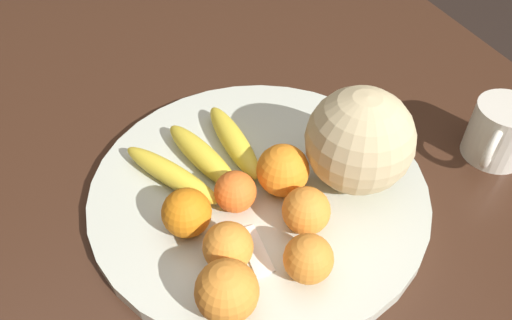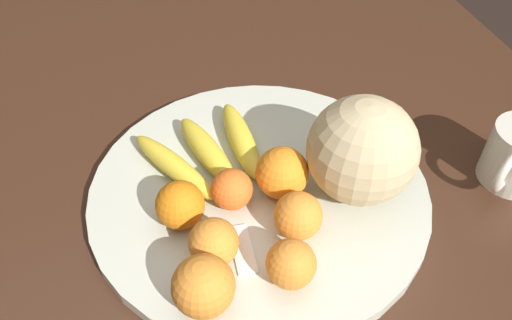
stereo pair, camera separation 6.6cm
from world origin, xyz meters
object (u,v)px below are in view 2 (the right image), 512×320
Objects in this scene: fruit_bowl at (256,189)px; orange_back_right at (203,286)px; melon at (362,150)px; banana_bunch at (210,152)px; orange_top_small at (180,205)px; orange_mid_center at (294,263)px; orange_front_left at (298,216)px; produce_tag at (243,249)px; kitchen_table at (253,209)px; orange_front_right at (214,243)px; orange_back_left at (282,173)px; orange_side_extra at (232,189)px.

orange_back_right is (0.16, -0.10, 0.04)m from fruit_bowl.
melon reaches higher than banana_bunch.
melon is 0.22m from banana_bunch.
orange_mid_center is at bearing 45.03° from orange_top_small.
orange_top_small reaches higher than orange_front_left.
produce_tag is (0.06, 0.07, -0.03)m from orange_top_small.
kitchen_table is 0.18m from orange_front_left.
orange_front_right is at bearing 159.94° from orange_back_right.
orange_back_left is at bearing 128.73° from orange_front_right.
orange_top_small is 0.85× the size of produce_tag.
banana_bunch is 0.17m from produce_tag.
melon is 1.95× the size of produce_tag.
orange_back_left is 0.07m from orange_side_extra.
orange_back_left is at bearing 170.11° from orange_mid_center.
orange_mid_center is 0.08m from produce_tag.
banana_bunch is at bearing -150.98° from orange_front_left.
orange_front_left is (0.15, 0.09, 0.01)m from banana_bunch.
orange_front_left is 1.04× the size of orange_mid_center.
orange_side_extra is (0.02, -0.04, 0.04)m from fruit_bowl.
kitchen_table is 0.09m from fruit_bowl.
orange_front_right reaches higher than fruit_bowl.
produce_tag is (0.17, 0.01, -0.02)m from banana_bunch.
orange_back_right is (0.07, -0.13, 0.00)m from orange_front_left.
orange_front_right is 0.05m from produce_tag.
orange_mid_center is at bearing -20.71° from orange_front_left.
kitchen_table is 0.22m from melon.
orange_back_right is (0.13, -0.23, -0.04)m from melon.
produce_tag is at bearing 94.84° from orange_front_right.
banana_bunch is 3.23× the size of orange_front_left.
kitchen_table is at bearing -153.25° from orange_back_left.
orange_front_right is (0.14, -0.08, 0.13)m from kitchen_table.
orange_back_left is at bearing 139.77° from produce_tag.
orange_top_small is at bearing -154.78° from orange_front_right.
orange_front_right is 0.85× the size of orange_back_right.
produce_tag is (0.08, -0.00, -0.03)m from orange_side_extra.
fruit_bowl is at bearing -120.13° from orange_back_left.
orange_mid_center is 0.83× the size of orange_back_left.
produce_tag is at bearing -2.08° from orange_side_extra.
orange_front_right reaches higher than banana_bunch.
produce_tag is (-0.05, -0.05, -0.03)m from orange_mid_center.
fruit_bowl is 2.37× the size of banana_bunch.
banana_bunch reaches higher than kitchen_table.
melon reaches higher than orange_mid_center.
orange_front_right is at bearing -84.33° from produce_tag.
melon is 0.22m from orange_front_right.
orange_front_left is at bearing -62.30° from melon.
orange_front_left reaches higher than fruit_bowl.
orange_front_right is 1.02× the size of orange_mid_center.
orange_back_right reaches higher than produce_tag.
orange_front_left is at bearing 70.09° from orange_top_small.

